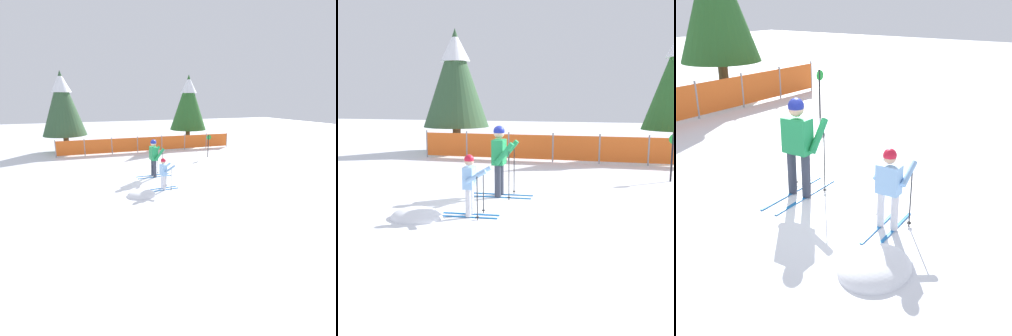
{
  "view_description": "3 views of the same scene",
  "coord_description": "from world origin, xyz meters",
  "views": [
    {
      "loc": [
        -3.29,
        -10.8,
        3.4
      ],
      "look_at": [
        0.08,
        -1.14,
        0.67
      ],
      "focal_mm": 28.0,
      "sensor_mm": 36.0,
      "label": 1
    },
    {
      "loc": [
        2.32,
        -9.34,
        2.33
      ],
      "look_at": [
        0.13,
        -0.52,
        0.79
      ],
      "focal_mm": 45.0,
      "sensor_mm": 36.0,
      "label": 2
    },
    {
      "loc": [
        -5.05,
        -4.26,
        3.09
      ],
      "look_at": [
        -0.08,
        -0.79,
        0.66
      ],
      "focal_mm": 45.0,
      "sensor_mm": 36.0,
      "label": 3
    }
  ],
  "objects": [
    {
      "name": "skier_adult",
      "position": [
        -0.16,
        0.06,
        0.99
      ],
      "size": [
        1.59,
        0.71,
        1.67
      ],
      "rotation": [
        0.0,
        0.0,
        0.03
      ],
      "color": "#1966B2",
      "rests_on": "ground_plane"
    },
    {
      "name": "trail_marker",
      "position": [
        4.01,
        2.89,
        0.83
      ],
      "size": [
        0.28,
        0.05,
        1.34
      ],
      "color": "black",
      "rests_on": "ground_plane"
    },
    {
      "name": "skier_child",
      "position": [
        -0.29,
        -1.71,
        0.72
      ],
      "size": [
        1.17,
        0.57,
        1.23
      ],
      "rotation": [
        0.0,
        0.0,
        0.06
      ],
      "color": "#1966B2",
      "rests_on": "ground_plane"
    },
    {
      "name": "ground_plane",
      "position": [
        0.0,
        0.0,
        0.0
      ],
      "size": [
        60.0,
        60.0,
        0.0
      ],
      "primitive_type": "plane",
      "color": "white"
    },
    {
      "name": "safety_fence",
      "position": [
        1.17,
        5.6,
        0.53
      ],
      "size": [
        11.5,
        0.19,
        1.05
      ],
      "rotation": [
        0.0,
        0.0,
        -0.01
      ],
      "color": "gray",
      "rests_on": "ground_plane"
    },
    {
      "name": "snow_mound",
      "position": [
        -1.27,
        -2.08,
        0.0
      ],
      "size": [
        1.04,
        0.89,
        0.42
      ],
      "primitive_type": "ellipsoid",
      "color": "white",
      "rests_on": "ground_plane"
    },
    {
      "name": "conifer_near",
      "position": [
        -3.99,
        7.44,
        3.14
      ],
      "size": [
        2.74,
        2.74,
        5.08
      ],
      "color": "#4C3823",
      "rests_on": "ground_plane"
    }
  ]
}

